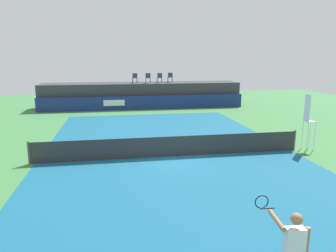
{
  "coord_description": "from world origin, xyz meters",
  "views": [
    {
      "loc": [
        -2.47,
        -13.65,
        4.5
      ],
      "look_at": [
        0.2,
        2.0,
        1.0
      ],
      "focal_mm": 33.43,
      "sensor_mm": 36.0,
      "label": 1
    }
  ],
  "objects_px": {
    "spectator_chair_far_left": "(135,78)",
    "tennis_ball": "(99,146)",
    "spectator_chair_center": "(160,77)",
    "spectator_chair_left": "(148,77)",
    "net_post_near": "(29,153)",
    "net_post_far": "(294,140)",
    "umpire_chair": "(308,118)",
    "spectator_chair_right": "(170,77)"
  },
  "relations": [
    {
      "from": "spectator_chair_center",
      "to": "tennis_ball",
      "type": "height_order",
      "value": "spectator_chair_center"
    },
    {
      "from": "umpire_chair",
      "to": "net_post_far",
      "type": "height_order",
      "value": "umpire_chair"
    },
    {
      "from": "spectator_chair_left",
      "to": "net_post_far",
      "type": "bearing_deg",
      "value": -69.35
    },
    {
      "from": "net_post_near",
      "to": "tennis_ball",
      "type": "height_order",
      "value": "net_post_near"
    },
    {
      "from": "spectator_chair_center",
      "to": "umpire_chair",
      "type": "distance_m",
      "value": 16.01
    },
    {
      "from": "spectator_chair_center",
      "to": "umpire_chair",
      "type": "height_order",
      "value": "spectator_chair_center"
    },
    {
      "from": "net_post_far",
      "to": "net_post_near",
      "type": "bearing_deg",
      "value": 180.0
    },
    {
      "from": "spectator_chair_center",
      "to": "net_post_far",
      "type": "relative_size",
      "value": 0.89
    },
    {
      "from": "spectator_chair_left",
      "to": "tennis_ball",
      "type": "distance_m",
      "value": 13.55
    },
    {
      "from": "spectator_chair_center",
      "to": "net_post_near",
      "type": "distance_m",
      "value": 17.17
    },
    {
      "from": "spectator_chair_right",
      "to": "tennis_ball",
      "type": "bearing_deg",
      "value": -114.69
    },
    {
      "from": "umpire_chair",
      "to": "spectator_chair_center",
      "type": "bearing_deg",
      "value": 108.93
    },
    {
      "from": "net_post_near",
      "to": "net_post_far",
      "type": "relative_size",
      "value": 1.0
    },
    {
      "from": "spectator_chair_far_left",
      "to": "tennis_ball",
      "type": "height_order",
      "value": "spectator_chair_far_left"
    },
    {
      "from": "tennis_ball",
      "to": "spectator_chair_far_left",
      "type": "bearing_deg",
      "value": 77.87
    },
    {
      "from": "spectator_chair_center",
      "to": "tennis_ball",
      "type": "relative_size",
      "value": 13.06
    },
    {
      "from": "spectator_chair_far_left",
      "to": "spectator_chair_center",
      "type": "bearing_deg",
      "value": -0.19
    },
    {
      "from": "net_post_near",
      "to": "net_post_far",
      "type": "xyz_separation_m",
      "value": [
        12.4,
        0.0,
        0.0
      ]
    },
    {
      "from": "spectator_chair_center",
      "to": "spectator_chair_right",
      "type": "bearing_deg",
      "value": 21.16
    },
    {
      "from": "spectator_chair_far_left",
      "to": "net_post_near",
      "type": "height_order",
      "value": "spectator_chair_far_left"
    },
    {
      "from": "net_post_near",
      "to": "net_post_far",
      "type": "distance_m",
      "value": 12.4
    },
    {
      "from": "spectator_chair_left",
      "to": "tennis_ball",
      "type": "height_order",
      "value": "spectator_chair_left"
    },
    {
      "from": "net_post_near",
      "to": "spectator_chair_far_left",
      "type": "bearing_deg",
      "value": 69.74
    },
    {
      "from": "net_post_far",
      "to": "tennis_ball",
      "type": "xyz_separation_m",
      "value": [
        -9.58,
        2.26,
        -0.46
      ]
    },
    {
      "from": "spectator_chair_left",
      "to": "tennis_ball",
      "type": "relative_size",
      "value": 13.06
    },
    {
      "from": "spectator_chair_far_left",
      "to": "spectator_chair_left",
      "type": "xyz_separation_m",
      "value": [
        1.18,
        -0.16,
        0.0
      ]
    },
    {
      "from": "spectator_chair_left",
      "to": "umpire_chair",
      "type": "xyz_separation_m",
      "value": [
        6.26,
        -14.96,
        -1.11
      ]
    },
    {
      "from": "spectator_chair_far_left",
      "to": "spectator_chair_center",
      "type": "xyz_separation_m",
      "value": [
        2.27,
        -0.01,
        0.0
      ]
    },
    {
      "from": "spectator_chair_center",
      "to": "net_post_far",
      "type": "bearing_deg",
      "value": -73.23
    },
    {
      "from": "spectator_chair_far_left",
      "to": "net_post_far",
      "type": "distance_m",
      "value": 16.73
    },
    {
      "from": "spectator_chair_right",
      "to": "tennis_ball",
      "type": "height_order",
      "value": "spectator_chair_right"
    },
    {
      "from": "spectator_chair_center",
      "to": "net_post_near",
      "type": "xyz_separation_m",
      "value": [
        -7.85,
        -15.11,
        -2.19
      ]
    },
    {
      "from": "spectator_chair_left",
      "to": "net_post_far",
      "type": "xyz_separation_m",
      "value": [
        5.63,
        -14.95,
        -2.19
      ]
    },
    {
      "from": "net_post_far",
      "to": "spectator_chair_right",
      "type": "bearing_deg",
      "value": 102.66
    },
    {
      "from": "spectator_chair_far_left",
      "to": "spectator_chair_left",
      "type": "relative_size",
      "value": 1.0
    },
    {
      "from": "spectator_chair_center",
      "to": "umpire_chair",
      "type": "bearing_deg",
      "value": -71.07
    },
    {
      "from": "spectator_chair_center",
      "to": "spectator_chair_far_left",
      "type": "bearing_deg",
      "value": 179.81
    },
    {
      "from": "net_post_far",
      "to": "tennis_ball",
      "type": "distance_m",
      "value": 9.86
    },
    {
      "from": "umpire_chair",
      "to": "spectator_chair_left",
      "type": "bearing_deg",
      "value": 112.72
    },
    {
      "from": "spectator_chair_left",
      "to": "net_post_far",
      "type": "relative_size",
      "value": 0.89
    },
    {
      "from": "spectator_chair_left",
      "to": "net_post_near",
      "type": "distance_m",
      "value": 16.56
    },
    {
      "from": "spectator_chair_center",
      "to": "spectator_chair_right",
      "type": "distance_m",
      "value": 1.14
    }
  ]
}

